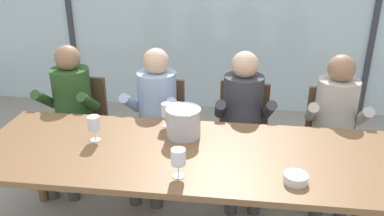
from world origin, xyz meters
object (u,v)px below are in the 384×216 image
Objects in this scene: person_pale_blue_shirt at (155,112)px; tasting_bowl at (296,178)px; person_olive_shirt at (70,107)px; person_charcoal_jacket at (243,116)px; chair_center at (242,127)px; wine_glass_center_pour at (167,111)px; chair_left_of_center at (158,122)px; ice_bucket_primary at (183,122)px; wine_glass_by_left_taster at (178,158)px; chair_near_curtain at (81,119)px; person_beige_jumper at (335,121)px; dining_table at (185,160)px; chair_right_of_center at (333,133)px; wine_glass_near_bucket at (94,124)px.

person_pale_blue_shirt reaches higher than tasting_bowl.
person_charcoal_jacket is at bearing -0.14° from person_olive_shirt.
chair_center is 0.73× the size of person_pale_blue_shirt.
chair_left_of_center is at bearing 109.13° from wine_glass_center_pour.
tasting_bowl is 1.04m from wine_glass_center_pour.
ice_bucket_primary is 1.38× the size of wine_glass_by_left_taster.
person_olive_shirt is at bearing 156.94° from wine_glass_center_pour.
person_beige_jumper is (2.14, -0.14, 0.17)m from chair_near_curtain.
chair_left_of_center is 0.77m from person_charcoal_jacket.
wine_glass_by_left_taster reaches higher than chair_near_curtain.
person_beige_jumper reaches higher than tasting_bowl.
dining_table is 1.30m from person_beige_jumper.
person_pale_blue_shirt is 8.82× the size of tasting_bowl.
ice_bucket_primary is at bearing -54.01° from person_pale_blue_shirt.
wine_glass_center_pour is at bearing -23.22° from person_olive_shirt.
tasting_bowl is at bearing -117.57° from chair_right_of_center.
tasting_bowl is at bearing -43.18° from chair_left_of_center.
person_olive_shirt is (-2.20, -0.14, 0.17)m from chair_right_of_center.
ice_bucket_primary is at bearing -149.70° from person_beige_jumper.
wine_glass_near_bucket is at bearing -106.52° from person_pale_blue_shirt.
chair_near_curtain is 2.18m from chair_right_of_center.
tasting_bowl is (0.30, -1.15, 0.27)m from chair_center.
chair_right_of_center is at bearing 5.34° from person_charcoal_jacket.
chair_right_of_center is at bearing 6.54° from chair_near_curtain.
wine_glass_near_bucket reaches higher than dining_table.
chair_near_curtain reaches higher than dining_table.
chair_near_curtain is 0.73× the size of person_beige_jumper.
chair_left_of_center is at bearing 98.75° from person_pale_blue_shirt.
wine_glass_center_pour is at bearing -157.60° from person_beige_jumper.
person_charcoal_jacket is at bearing -79.53° from chair_center.
wine_glass_center_pour is (-0.53, -0.54, 0.36)m from chair_center.
wine_glass_center_pour is at bearing 143.91° from tasting_bowl.
person_pale_blue_shirt is (0.71, -0.14, 0.17)m from chair_near_curtain.
person_beige_jumper is at bearing -4.52° from chair_center.
tasting_bowl is 0.66m from wine_glass_by_left_taster.
dining_table is 1.39m from chair_near_curtain.
person_olive_shirt is 1.00× the size of person_charcoal_jacket.
chair_right_of_center is 1.37m from ice_bucket_primary.
ice_bucket_primary reaches higher than chair_near_curtain.
chair_right_of_center is 1.64m from wine_glass_by_left_taster.
chair_right_of_center is at bearing 24.93° from wine_glass_near_bucket.
tasting_bowl is at bearing -39.62° from person_pale_blue_shirt.
dining_table is 0.82m from person_charcoal_jacket.
wine_glass_by_left_taster is (0.37, -1.18, 0.36)m from chair_left_of_center.
chair_right_of_center is at bearing 22.26° from wine_glass_center_pour.
wine_glass_center_pour is at bearing -149.53° from person_charcoal_jacket.
person_olive_shirt is 1.00× the size of person_beige_jumper.
person_pale_blue_shirt is at bearing 68.62° from wine_glass_near_bucket.
wine_glass_by_left_taster is at bearing -40.78° from chair_near_curtain.
dining_table is at bearing -59.29° from person_pale_blue_shirt.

